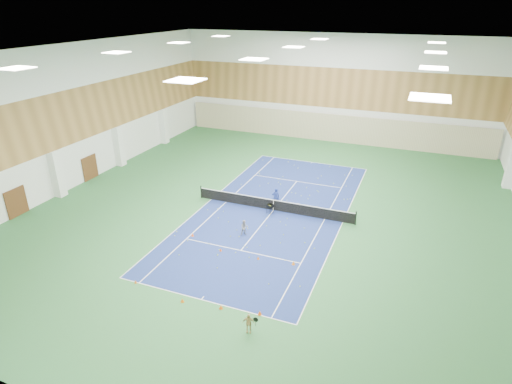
% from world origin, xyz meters
% --- Properties ---
extents(ground, '(40.00, 40.00, 0.00)m').
position_xyz_m(ground, '(0.00, 0.00, 0.00)').
color(ground, '#2A6333').
rests_on(ground, ground).
extents(room_shell, '(36.00, 40.00, 12.00)m').
position_xyz_m(room_shell, '(0.00, 0.00, 6.00)').
color(room_shell, white).
rests_on(room_shell, ground).
extents(wood_cladding, '(36.00, 40.00, 8.00)m').
position_xyz_m(wood_cladding, '(0.00, 0.00, 8.00)').
color(wood_cladding, '#9E713A').
rests_on(wood_cladding, room_shell).
extents(ceiling_light_grid, '(21.40, 25.40, 0.06)m').
position_xyz_m(ceiling_light_grid, '(0.00, 0.00, 11.92)').
color(ceiling_light_grid, white).
rests_on(ceiling_light_grid, room_shell).
extents(court_surface, '(10.97, 23.77, 0.01)m').
position_xyz_m(court_surface, '(0.00, 0.00, 0.01)').
color(court_surface, navy).
rests_on(court_surface, ground).
extents(tennis_balls_scatter, '(10.57, 22.77, 0.07)m').
position_xyz_m(tennis_balls_scatter, '(0.00, 0.00, 0.05)').
color(tennis_balls_scatter, '#ADCA22').
rests_on(tennis_balls_scatter, ground).
extents(tennis_net, '(12.80, 0.10, 1.10)m').
position_xyz_m(tennis_net, '(0.00, 0.00, 0.55)').
color(tennis_net, black).
rests_on(tennis_net, ground).
extents(back_curtain, '(35.40, 0.16, 3.20)m').
position_xyz_m(back_curtain, '(0.00, 19.75, 1.60)').
color(back_curtain, '#C6B793').
rests_on(back_curtain, ground).
extents(door_left_a, '(0.08, 1.80, 2.20)m').
position_xyz_m(door_left_a, '(-17.92, -8.00, 1.10)').
color(door_left_a, '#593319').
rests_on(door_left_a, ground).
extents(door_left_b, '(0.08, 1.80, 2.20)m').
position_xyz_m(door_left_b, '(-17.92, 0.00, 1.10)').
color(door_left_b, '#593319').
rests_on(door_left_b, ground).
extents(coach, '(0.69, 0.58, 1.61)m').
position_xyz_m(coach, '(-0.09, 0.81, 0.80)').
color(coach, navy).
rests_on(coach, ground).
extents(child_court, '(0.70, 0.68, 1.14)m').
position_xyz_m(child_court, '(-0.60, -4.37, 0.57)').
color(child_court, '#93929A').
rests_on(child_court, ground).
extents(child_apron, '(0.70, 0.46, 1.10)m').
position_xyz_m(child_apron, '(3.39, -13.23, 0.55)').
color(child_apron, tan).
rests_on(child_apron, ground).
extents(ball_cart, '(0.58, 0.58, 0.80)m').
position_xyz_m(ball_cart, '(-0.06, -0.60, 0.40)').
color(ball_cart, black).
rests_on(ball_cart, ground).
extents(cone_svc_a, '(0.21, 0.21, 0.24)m').
position_xyz_m(cone_svc_a, '(-3.92, -5.90, 0.12)').
color(cone_svc_a, '#E94A0C').
rests_on(cone_svc_a, ground).
extents(cone_svc_b, '(0.18, 0.18, 0.20)m').
position_xyz_m(cone_svc_b, '(-1.22, -6.94, 0.10)').
color(cone_svc_b, '#E94E0C').
rests_on(cone_svc_b, ground).
extents(cone_svc_c, '(0.18, 0.18, 0.20)m').
position_xyz_m(cone_svc_c, '(1.44, -6.94, 0.10)').
color(cone_svc_c, orange).
rests_on(cone_svc_c, ground).
extents(cone_svc_d, '(0.22, 0.22, 0.25)m').
position_xyz_m(cone_svc_d, '(3.72, -6.70, 0.12)').
color(cone_svc_d, orange).
rests_on(cone_svc_d, ground).
extents(cone_base_a, '(0.18, 0.18, 0.19)m').
position_xyz_m(cone_base_a, '(-4.30, -11.94, 0.10)').
color(cone_base_a, '#DC5D0B').
rests_on(cone_base_a, ground).
extents(cone_base_b, '(0.21, 0.21, 0.23)m').
position_xyz_m(cone_base_b, '(-0.87, -12.43, 0.12)').
color(cone_base_b, '#D75F0B').
rests_on(cone_base_b, ground).
extents(cone_base_c, '(0.22, 0.22, 0.24)m').
position_xyz_m(cone_base_c, '(1.35, -12.15, 0.12)').
color(cone_base_c, '#E0530B').
rests_on(cone_base_c, ground).
extents(cone_base_d, '(0.22, 0.22, 0.25)m').
position_xyz_m(cone_base_d, '(3.45, -11.83, 0.12)').
color(cone_base_d, '#F0520C').
rests_on(cone_base_d, ground).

